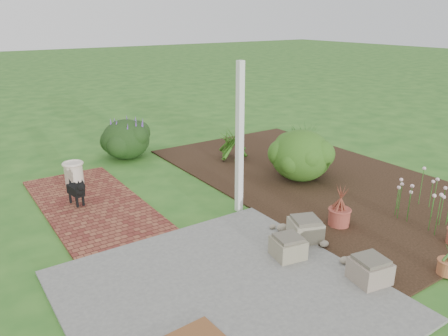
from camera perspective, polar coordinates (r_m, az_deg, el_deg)
ground at (r=7.24m, az=0.47°, el=-6.40°), size 80.00×80.00×0.00m
concrete_patio at (r=5.37m, az=0.06°, el=-16.22°), size 3.50×3.50×0.04m
brick_path at (r=8.03m, az=-16.93°, el=-4.46°), size 1.60×3.50×0.04m
garden_bed at (r=9.10m, az=11.72°, el=-1.20°), size 4.00×7.00×0.03m
veranda_post at (r=7.04m, az=2.05°, el=3.71°), size 0.10×0.10×2.50m
stone_trough_near at (r=5.79m, az=18.50°, el=-12.62°), size 0.48×0.48×0.28m
stone_trough_mid at (r=6.54m, az=10.56°, el=-7.94°), size 0.55×0.55×0.29m
stone_trough_far at (r=6.06m, az=8.35°, el=-10.25°), size 0.46×0.46×0.26m
black_dog at (r=7.89m, az=-18.68°, el=-2.75°), size 0.22×0.54×0.46m
cream_ceramic_urn at (r=8.82m, az=-19.01°, el=-0.80°), size 0.38×0.38×0.46m
evergreen_shrub at (r=8.80m, az=10.04°, el=1.82°), size 1.20×1.20×1.02m
agapanthus_clump_back at (r=9.78m, az=10.13°, el=3.63°), size 1.20×1.20×1.03m
agapanthus_clump_front at (r=9.89m, az=1.10°, el=3.60°), size 1.24×1.24×0.86m
pink_flower_patch at (r=7.70m, az=25.03°, el=-3.69°), size 1.16×1.16×0.68m
terracotta_pot_bronze at (r=7.10m, az=14.81°, el=-6.19°), size 0.39×0.39×0.27m
terracotta_pot_small_right at (r=6.34m, az=27.12°, el=-11.43°), size 0.28×0.28×0.20m
purple_flowering_bush at (r=10.33m, az=-12.70°, el=3.81°), size 1.42×1.42×0.92m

